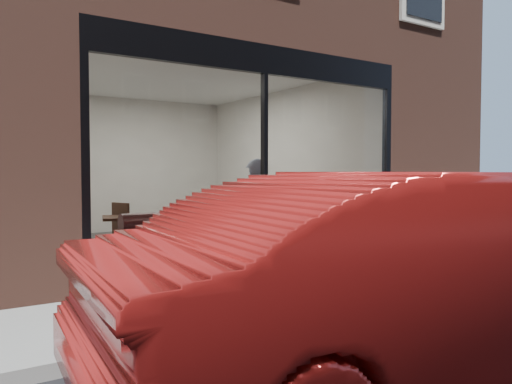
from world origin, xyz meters
TOP-DOWN VIEW (x-y plane):
  - ground at (0.00, 0.00)m, footprint 120.00×120.00m
  - sidewalk_near at (0.00, 1.00)m, footprint 40.00×2.00m
  - kerb_near at (0.00, -0.05)m, footprint 40.00×0.10m
  - host_building_pier_right at (3.75, 8.00)m, footprint 2.50×12.00m
  - host_building_backfill at (0.00, 11.00)m, footprint 5.00×6.00m
  - cafe_floor at (0.00, 5.00)m, footprint 6.00×6.00m
  - cafe_ceiling at (0.00, 5.00)m, footprint 6.00×6.00m
  - cafe_wall_back at (0.00, 7.99)m, footprint 5.00×0.00m
  - cafe_wall_left at (-2.49, 5.00)m, footprint 0.00×6.00m
  - cafe_wall_right at (2.49, 5.00)m, footprint 0.00×6.00m
  - storefront_kick at (0.00, 2.05)m, footprint 5.00×0.10m
  - storefront_header at (0.00, 2.05)m, footprint 5.00×0.10m
  - storefront_mullion at (0.00, 2.05)m, footprint 0.06×0.10m
  - storefront_glass at (0.00, 2.02)m, footprint 4.80×0.00m
  - banquette at (0.00, 2.45)m, footprint 4.00×0.55m
  - person at (0.25, 2.68)m, footprint 0.70×0.57m
  - cafe_table_left at (-1.44, 3.75)m, footprint 0.79×0.79m
  - cafe_table_right at (1.54, 3.00)m, footprint 0.73×0.73m
  - cafe_chair_left at (-1.57, 4.02)m, footprint 0.51×0.51m
  - cafe_chair_right at (1.73, 3.66)m, footprint 0.60×0.60m
  - wall_poster at (-2.45, 4.03)m, footprint 0.02×0.64m
  - parked_car at (-1.18, -1.54)m, footprint 4.50×1.84m

SIDE VIEW (x-z plane):
  - ground at x=0.00m, z-range 0.00..0.00m
  - sidewalk_near at x=0.00m, z-range 0.00..0.01m
  - cafe_floor at x=0.00m, z-range 0.02..0.02m
  - kerb_near at x=0.00m, z-range 0.00..0.12m
  - storefront_kick at x=0.00m, z-range 0.00..0.30m
  - banquette at x=0.00m, z-range 0.00..0.45m
  - cafe_chair_left at x=-1.57m, z-range 0.22..0.26m
  - cafe_chair_right at x=1.73m, z-range 0.22..0.26m
  - parked_car at x=-1.18m, z-range 0.00..1.45m
  - cafe_table_left at x=-1.44m, z-range 0.72..0.76m
  - cafe_table_right at x=1.54m, z-range 0.72..0.76m
  - person at x=0.25m, z-range 0.00..1.64m
  - storefront_mullion at x=0.00m, z-range 0.30..2.80m
  - storefront_glass at x=0.00m, z-range -0.85..3.95m
  - wall_poster at x=-2.45m, z-range 1.14..2.00m
  - cafe_wall_back at x=0.00m, z-range -0.90..4.10m
  - cafe_wall_left at x=-2.49m, z-range -1.40..4.60m
  - cafe_wall_right at x=2.49m, z-range -1.40..4.60m
  - host_building_pier_right at x=3.75m, z-range 0.00..3.20m
  - host_building_backfill at x=0.00m, z-range 0.00..3.20m
  - storefront_header at x=0.00m, z-range 2.80..3.20m
  - cafe_ceiling at x=0.00m, z-range 3.19..3.19m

